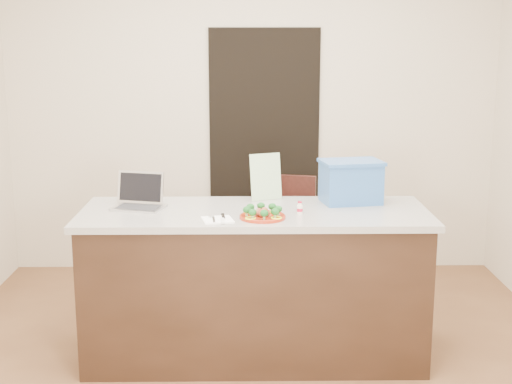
{
  "coord_description": "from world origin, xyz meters",
  "views": [
    {
      "loc": [
        -0.05,
        -3.84,
        1.92
      ],
      "look_at": [
        0.01,
        0.2,
        1.04
      ],
      "focal_mm": 50.0,
      "sensor_mm": 36.0,
      "label": 1
    }
  ],
  "objects_px": {
    "island": "(255,284)",
    "chair": "(288,232)",
    "laptop": "(140,198)",
    "blue_box": "(351,181)",
    "yogurt_bottle": "(300,209)",
    "napkin": "(218,220)",
    "plate": "(263,216)"
  },
  "relations": [
    {
      "from": "island",
      "to": "chair",
      "type": "distance_m",
      "value": 0.96
    },
    {
      "from": "plate",
      "to": "yogurt_bottle",
      "type": "bearing_deg",
      "value": 25.0
    },
    {
      "from": "yogurt_bottle",
      "to": "laptop",
      "type": "height_order",
      "value": "laptop"
    },
    {
      "from": "plate",
      "to": "chair",
      "type": "height_order",
      "value": "plate"
    },
    {
      "from": "island",
      "to": "chair",
      "type": "xyz_separation_m",
      "value": [
        0.26,
        0.93,
        0.07
      ]
    },
    {
      "from": "island",
      "to": "yogurt_bottle",
      "type": "relative_size",
      "value": 28.19
    },
    {
      "from": "laptop",
      "to": "blue_box",
      "type": "distance_m",
      "value": 1.29
    },
    {
      "from": "yogurt_bottle",
      "to": "blue_box",
      "type": "xyz_separation_m",
      "value": [
        0.33,
        0.28,
        0.1
      ]
    },
    {
      "from": "island",
      "to": "chair",
      "type": "bearing_deg",
      "value": 74.5
    },
    {
      "from": "yogurt_bottle",
      "to": "chair",
      "type": "xyz_separation_m",
      "value": [
        -0.0,
        1.01,
        -0.42
      ]
    },
    {
      "from": "napkin",
      "to": "laptop",
      "type": "xyz_separation_m",
      "value": [
        -0.48,
        0.33,
        0.05
      ]
    },
    {
      "from": "napkin",
      "to": "chair",
      "type": "distance_m",
      "value": 1.31
    },
    {
      "from": "island",
      "to": "napkin",
      "type": "height_order",
      "value": "napkin"
    },
    {
      "from": "laptop",
      "to": "blue_box",
      "type": "bearing_deg",
      "value": 19.35
    },
    {
      "from": "island",
      "to": "napkin",
      "type": "bearing_deg",
      "value": -132.28
    },
    {
      "from": "chair",
      "to": "napkin",
      "type": "bearing_deg",
      "value": -98.33
    },
    {
      "from": "laptop",
      "to": "chair",
      "type": "distance_m",
      "value": 1.34
    },
    {
      "from": "yogurt_bottle",
      "to": "laptop",
      "type": "distance_m",
      "value": 0.97
    },
    {
      "from": "chair",
      "to": "plate",
      "type": "bearing_deg",
      "value": -87.21
    },
    {
      "from": "napkin",
      "to": "plate",
      "type": "bearing_deg",
      "value": 9.61
    },
    {
      "from": "blue_box",
      "to": "chair",
      "type": "height_order",
      "value": "blue_box"
    },
    {
      "from": "island",
      "to": "blue_box",
      "type": "relative_size",
      "value": 5.08
    },
    {
      "from": "plate",
      "to": "napkin",
      "type": "bearing_deg",
      "value": -170.39
    },
    {
      "from": "yogurt_bottle",
      "to": "laptop",
      "type": "bearing_deg",
      "value": 169.19
    },
    {
      "from": "napkin",
      "to": "yogurt_bottle",
      "type": "xyz_separation_m",
      "value": [
        0.47,
        0.14,
        0.03
      ]
    },
    {
      "from": "plate",
      "to": "chair",
      "type": "relative_size",
      "value": 0.28
    },
    {
      "from": "island",
      "to": "laptop",
      "type": "distance_m",
      "value": 0.87
    },
    {
      "from": "blue_box",
      "to": "chair",
      "type": "relative_size",
      "value": 0.43
    },
    {
      "from": "napkin",
      "to": "laptop",
      "type": "bearing_deg",
      "value": 145.87
    },
    {
      "from": "plate",
      "to": "yogurt_bottle",
      "type": "distance_m",
      "value": 0.24
    },
    {
      "from": "island",
      "to": "plate",
      "type": "distance_m",
      "value": 0.51
    },
    {
      "from": "yogurt_bottle",
      "to": "island",
      "type": "bearing_deg",
      "value": 161.79
    }
  ]
}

